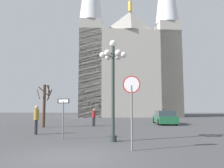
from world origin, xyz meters
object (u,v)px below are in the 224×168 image
stop_sign (132,99)px  one_way_arrow_sign (63,113)px  parked_car_near_green (165,118)px  pedestrian_standing (36,117)px  bare_tree (44,104)px  pedestrian_walking (94,116)px  street_lamp (113,72)px  cathedral (128,58)px

stop_sign → one_way_arrow_sign: size_ratio=1.38×
parked_car_near_green → stop_sign: bearing=-106.7°
stop_sign → parked_car_near_green: stop_sign is taller
stop_sign → pedestrian_standing: bearing=138.2°
bare_tree → pedestrian_standing: bare_tree is taller
pedestrian_standing → parked_car_near_green: bearing=42.0°
stop_sign → pedestrian_walking: (-2.69, 11.07, -1.10)m
bare_tree → pedestrian_standing: 5.07m
street_lamp → parked_car_near_green: (4.96, 11.60, -2.82)m
bare_tree → pedestrian_walking: bearing=15.7°
one_way_arrow_sign → pedestrian_walking: 8.17m
pedestrian_walking → street_lamp: bearing=-77.8°
pedestrian_walking → parked_car_near_green: bearing=22.4°
pedestrian_walking → stop_sign: bearing=-76.4°
street_lamp → pedestrian_walking: bearing=102.2°
pedestrian_walking → pedestrian_standing: bearing=-116.3°
cathedral → bare_tree: size_ratio=10.01×
one_way_arrow_sign → bare_tree: 7.75m
one_way_arrow_sign → parked_car_near_green: one_way_arrow_sign is taller
cathedral → pedestrian_walking: 23.57m
stop_sign → street_lamp: 2.81m
pedestrian_walking → cathedral: bearing=79.0°
cathedral → bare_tree: (-8.20, -22.16, -8.82)m
cathedral → one_way_arrow_sign: bearing=-99.5°
stop_sign → bare_tree: size_ratio=0.82×
cathedral → parked_car_near_green: size_ratio=7.84×
one_way_arrow_sign → bare_tree: bare_tree is taller
stop_sign → pedestrian_walking: 11.45m
one_way_arrow_sign → street_lamp: size_ratio=0.42×
one_way_arrow_sign → street_lamp: bearing=-13.9°
stop_sign → street_lamp: size_ratio=0.57×
cathedral → one_way_arrow_sign: cathedral is taller
cathedral → one_way_arrow_sign: (-4.87, -29.13, -9.43)m
street_lamp → stop_sign: bearing=-71.0°
parked_car_near_green → one_way_arrow_sign: bearing=-124.9°
cathedral → parked_car_near_green: bearing=-81.4°
stop_sign → one_way_arrow_sign: bearing=139.6°
one_way_arrow_sign → street_lamp: (2.67, -0.66, 2.08)m
bare_tree → pedestrian_walking: bare_tree is taller
street_lamp → pedestrian_walking: street_lamp is taller
parked_car_near_green → pedestrian_standing: size_ratio=2.57×
bare_tree → parked_car_near_green: bearing=19.9°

